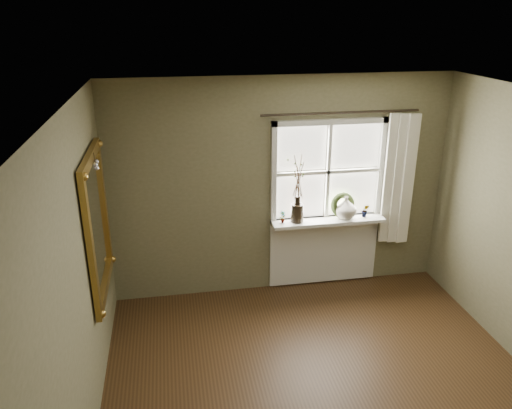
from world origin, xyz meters
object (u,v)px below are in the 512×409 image
Objects in this scene: cream_vase at (346,207)px; dark_jug at (297,213)px; wreath at (343,208)px; gilt_mirror at (97,224)px.

dark_jug is at bearing 180.00° from cream_vase.
cream_vase is 0.05m from wreath.
dark_jug is at bearing 173.68° from wreath.
gilt_mirror is (-2.13, -0.80, 0.37)m from dark_jug.
wreath is (0.57, 0.04, 0.01)m from dark_jug.
wreath is at bearing 17.37° from gilt_mirror.
gilt_mirror is at bearing -159.30° from dark_jug.
dark_jug is 0.57m from wreath.
gilt_mirror reaches higher than cream_vase.
cream_vase reaches higher than dark_jug.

